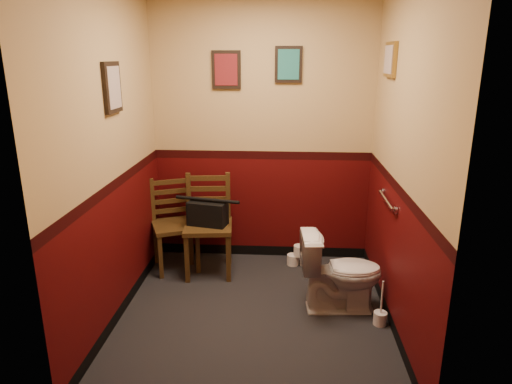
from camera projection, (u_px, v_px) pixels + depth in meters
floor at (254, 315)px, 3.81m from camera, size 2.20×2.40×0.00m
wall_back at (262, 132)px, 4.57m from camera, size 2.20×0.00×2.70m
wall_front at (237, 208)px, 2.28m from camera, size 2.20×0.00×2.70m
wall_left at (111, 155)px, 3.50m from camera, size 0.00×2.40×2.70m
wall_right at (403, 159)px, 3.36m from camera, size 0.00×2.40×2.70m
grab_bar at (387, 200)px, 3.71m from camera, size 0.05×0.56×0.06m
framed_print_back_a at (226, 70)px, 4.40m from camera, size 0.28×0.04×0.36m
framed_print_back_b at (289, 64)px, 4.35m from camera, size 0.26×0.04×0.34m
framed_print_left at (112, 87)px, 3.45m from camera, size 0.04×0.30×0.38m
framed_print_right at (390, 60)px, 3.73m from camera, size 0.04×0.34×0.28m
toilet at (341, 272)px, 3.82m from camera, size 0.71×0.43×0.67m
toilet_brush at (380, 317)px, 3.66m from camera, size 0.11×0.11×0.39m
chair_left at (174, 224)px, 4.58m from camera, size 0.56×0.56×0.91m
chair_right at (208, 225)px, 4.47m from camera, size 0.50×0.50×0.98m
handbag at (208, 213)px, 4.39m from camera, size 0.40×0.26×0.27m
tp_stack at (299, 257)px, 4.70m from camera, size 0.25×0.13×0.22m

